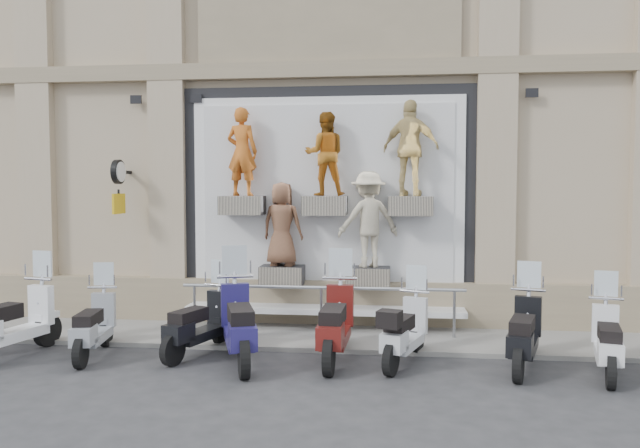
% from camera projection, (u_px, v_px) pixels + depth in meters
% --- Properties ---
extents(ground, '(90.00, 90.00, 0.00)m').
position_uv_depth(ground, '(305.00, 372.00, 9.00)').
color(ground, '#2E2E31').
rests_on(ground, ground).
extents(sidewalk, '(16.00, 2.20, 0.08)m').
position_uv_depth(sidewalk, '(322.00, 335.00, 11.08)').
color(sidewalk, gray).
rests_on(sidewalk, ground).
extents(building, '(14.00, 8.60, 12.00)m').
position_uv_depth(building, '(344.00, 53.00, 15.58)').
color(building, tan).
rests_on(building, ground).
extents(shop_vitrine, '(5.60, 0.99, 4.30)m').
position_uv_depth(shop_vitrine, '(333.00, 203.00, 11.57)').
color(shop_vitrine, black).
rests_on(shop_vitrine, ground).
extents(guard_rail, '(5.06, 0.10, 0.93)m').
position_uv_depth(guard_rail, '(321.00, 312.00, 10.96)').
color(guard_rail, '#9EA0A5').
rests_on(guard_rail, ground).
extents(clock_sign_bracket, '(0.10, 0.80, 1.02)m').
position_uv_depth(clock_sign_bracket, '(119.00, 180.00, 11.74)').
color(clock_sign_bracket, black).
rests_on(clock_sign_bracket, ground).
extents(scooter_b, '(1.00, 2.07, 1.62)m').
position_uv_depth(scooter_b, '(12.00, 306.00, 9.71)').
color(scooter_b, white).
rests_on(scooter_b, ground).
extents(scooter_c, '(0.79, 1.81, 1.43)m').
position_uv_depth(scooter_c, '(94.00, 312.00, 9.75)').
color(scooter_c, gray).
rests_on(scooter_c, ground).
extents(scooter_d, '(1.07, 1.87, 1.46)m').
position_uv_depth(scooter_d, '(199.00, 310.00, 9.85)').
color(scooter_d, black).
rests_on(scooter_d, ground).
extents(scooter_e, '(1.29, 2.21, 1.73)m').
position_uv_depth(scooter_e, '(239.00, 307.00, 9.38)').
color(scooter_e, '#1D1753').
rests_on(scooter_e, ground).
extents(scooter_f, '(0.66, 2.08, 1.67)m').
position_uv_depth(scooter_f, '(335.00, 307.00, 9.48)').
color(scooter_f, '#52110E').
rests_on(scooter_f, ground).
extents(scooter_g, '(1.05, 1.84, 1.44)m').
position_uv_depth(scooter_g, '(405.00, 317.00, 9.33)').
color(scooter_g, silver).
rests_on(scooter_g, ground).
extents(scooter_h, '(1.08, 1.96, 1.53)m').
position_uv_depth(scooter_h, '(524.00, 318.00, 9.07)').
color(scooter_h, black).
rests_on(scooter_h, ground).
extents(scooter_i, '(0.92, 1.82, 1.42)m').
position_uv_depth(scooter_i, '(608.00, 326.00, 8.77)').
color(scooter_i, silver).
rests_on(scooter_i, ground).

